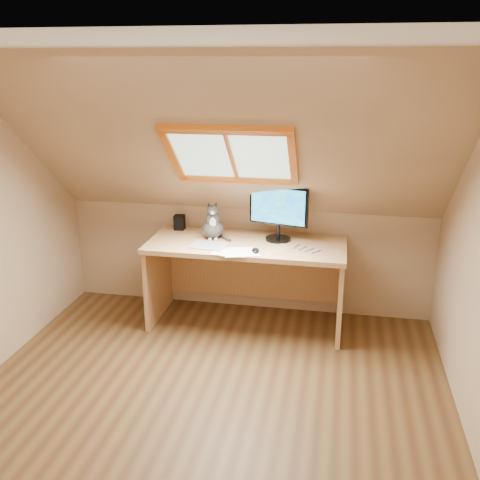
# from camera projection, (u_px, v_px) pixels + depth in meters

# --- Properties ---
(ground) EXTENTS (3.50, 3.50, 0.00)m
(ground) POSITION_uv_depth(u_px,v_px,m) (203.00, 412.00, 3.72)
(ground) COLOR brown
(ground) RESTS_ON ground
(room_shell) EXTENTS (3.52, 3.52, 2.41)m
(room_shell) POSITION_uv_depth(u_px,v_px,m) (193.00, 219.00, 3.18)
(room_shell) COLOR tan
(room_shell) RESTS_ON ground
(desk) EXTENTS (1.75, 0.77, 0.80)m
(desk) POSITION_uv_depth(u_px,v_px,m) (248.00, 264.00, 4.89)
(desk) COLOR tan
(desk) RESTS_ON ground
(monitor) EXTENTS (0.53, 0.23, 0.49)m
(monitor) POSITION_uv_depth(u_px,v_px,m) (279.00, 209.00, 4.70)
(monitor) COLOR black
(monitor) RESTS_ON desk
(cat) EXTENTS (0.23, 0.26, 0.35)m
(cat) POSITION_uv_depth(u_px,v_px,m) (213.00, 225.00, 4.81)
(cat) COLOR #4A4441
(cat) RESTS_ON desk
(desk_speaker) EXTENTS (0.10, 0.10, 0.14)m
(desk_speaker) POSITION_uv_depth(u_px,v_px,m) (179.00, 222.00, 5.08)
(desk_speaker) COLOR black
(desk_speaker) RESTS_ON desk
(graphics_tablet) EXTENTS (0.34, 0.26, 0.01)m
(graphics_tablet) POSITION_uv_depth(u_px,v_px,m) (209.00, 246.00, 4.63)
(graphics_tablet) COLOR #B2B2B7
(graphics_tablet) RESTS_ON desk
(mouse) EXTENTS (0.08, 0.12, 0.03)m
(mouse) POSITION_uv_depth(u_px,v_px,m) (255.00, 250.00, 4.48)
(mouse) COLOR black
(mouse) RESTS_ON desk
(papers) EXTENTS (0.35, 0.30, 0.01)m
(papers) POSITION_uv_depth(u_px,v_px,m) (233.00, 251.00, 4.51)
(papers) COLOR white
(papers) RESTS_ON desk
(cables) EXTENTS (0.51, 0.26, 0.01)m
(cables) POSITION_uv_depth(u_px,v_px,m) (295.00, 249.00, 4.55)
(cables) COLOR silver
(cables) RESTS_ON desk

